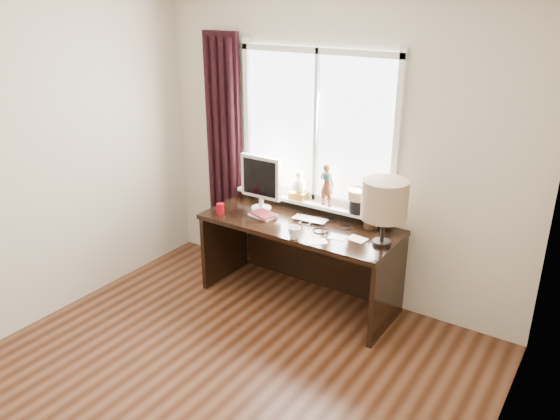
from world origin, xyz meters
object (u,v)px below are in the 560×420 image
Objects in this scene: desk at (305,244)px; table_lamp at (385,200)px; red_cup at (220,209)px; monitor at (261,179)px; laptop at (310,220)px; mug at (294,232)px.

desk is 3.27× the size of table_lamp.
red_cup is 0.19× the size of monitor.
desk is (-0.06, 0.02, -0.26)m from laptop.
table_lamp reaches higher than mug.
mug is 0.73m from monitor.
monitor reaches higher than mug.
monitor is (-0.46, -0.02, 0.52)m from desk.
monitor is at bearing 51.42° from red_cup.
desk is 0.69m from monitor.
mug reaches higher than laptop.
monitor is at bearing 175.30° from table_lamp.
laptop reaches higher than desk.
monitor is at bearing -177.39° from desk.
mug is 0.82m from red_cup.
laptop is at bearing 0.00° from monitor.
red_cup is (-0.75, -0.29, 0.03)m from laptop.
mug is at bearing -5.96° from red_cup.
mug is 1.14× the size of red_cup.
red_cup is at bearing -163.88° from laptop.
red_cup reaches higher than laptop.
table_lamp reaches higher than desk.
laptop is 0.58m from monitor.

